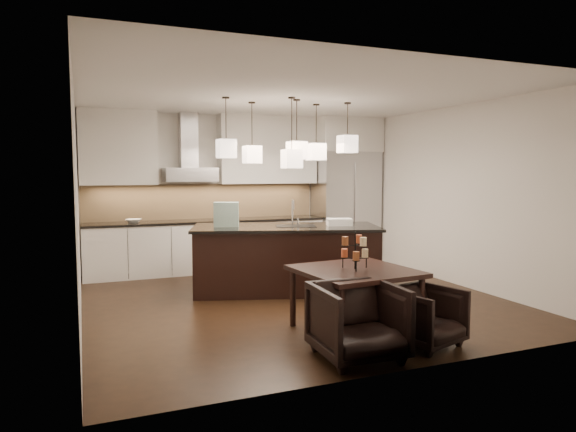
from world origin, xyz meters
name	(u,v)px	position (x,y,z in m)	size (l,w,h in m)	color
floor	(293,300)	(0.00, 0.00, -0.01)	(5.50, 5.50, 0.02)	black
ceiling	(294,95)	(0.00, 0.00, 2.81)	(5.50, 5.50, 0.02)	white
wall_back	(237,192)	(0.00, 2.76, 1.40)	(5.50, 0.02, 2.80)	silver
wall_front	(415,215)	(0.00, -2.76, 1.40)	(5.50, 0.02, 2.80)	silver
wall_left	(76,204)	(-2.76, 0.00, 1.40)	(0.02, 5.50, 2.80)	silver
wall_right	(455,195)	(2.76, 0.00, 1.40)	(0.02, 5.50, 2.80)	silver
refrigerator	(345,207)	(2.10, 2.38, 1.07)	(1.20, 0.72, 2.15)	#B7B7BA
fridge_panel	(346,135)	(2.10, 2.38, 2.47)	(1.26, 0.72, 0.65)	silver
lower_cabinets	(209,247)	(-0.62, 2.43, 0.44)	(4.21, 0.62, 0.88)	silver
countertop	(208,221)	(-0.62, 2.43, 0.90)	(4.21, 0.66, 0.04)	black
backsplash	(204,201)	(-0.62, 2.73, 1.24)	(4.21, 0.02, 0.63)	tan
upper_cab_left	(118,147)	(-2.10, 2.57, 2.17)	(1.25, 0.35, 1.25)	silver
upper_cab_right	(268,150)	(0.55, 2.57, 2.17)	(1.86, 0.35, 1.25)	silver
hood_canopy	(190,175)	(-0.93, 2.48, 1.72)	(0.90, 0.52, 0.24)	#B7B7BA
hood_chimney	(188,140)	(-0.93, 2.59, 2.32)	(0.30, 0.28, 0.96)	#B7B7BA
fruit_bowl	(133,221)	(-1.91, 2.38, 0.95)	(0.26, 0.26, 0.06)	silver
island_body	(286,260)	(0.09, 0.52, 0.46)	(2.64, 1.06, 0.93)	black
island_top	(286,227)	(0.09, 0.52, 0.95)	(2.72, 1.14, 0.04)	black
faucet	(292,212)	(0.23, 0.59, 1.17)	(0.11, 0.25, 0.40)	silver
tote_bag	(226,214)	(-0.74, 0.77, 1.15)	(0.36, 0.19, 0.36)	#245940
food_container	(339,222)	(0.86, 0.28, 1.02)	(0.36, 0.25, 0.11)	silver
dining_table	(355,300)	(0.07, -1.59, 0.35)	(1.18, 1.18, 0.71)	black
candelabra	(355,250)	(0.07, -1.59, 0.91)	(0.34, 0.34, 0.41)	black
candle_a	(365,253)	(0.21, -1.58, 0.87)	(0.07, 0.07, 0.09)	beige
candle_b	(344,253)	(0.00, -1.48, 0.87)	(0.07, 0.07, 0.09)	#C9522B
candle_c	(356,256)	(0.02, -1.71, 0.87)	(0.07, 0.07, 0.09)	brown
candle_d	(359,239)	(0.17, -1.50, 1.02)	(0.07, 0.07, 0.09)	#C9522B
candle_e	(345,241)	(-0.05, -1.58, 1.02)	(0.07, 0.07, 0.09)	brown
candle_f	(363,242)	(0.10, -1.71, 1.02)	(0.07, 0.07, 0.09)	beige
armchair_left	(358,321)	(-0.31, -2.33, 0.36)	(0.78, 0.80, 0.73)	black
armchair_right	(425,316)	(0.52, -2.26, 0.30)	(0.64, 0.66, 0.60)	black
pendant_a	(226,149)	(-0.81, 0.48, 2.09)	(0.24, 0.24, 0.26)	beige
pendant_b	(252,155)	(-0.32, 0.83, 2.03)	(0.24, 0.24, 0.26)	beige
pendant_c	(297,150)	(0.19, 0.33, 2.08)	(0.24, 0.24, 0.26)	beige
pendant_d	(316,152)	(0.66, 0.69, 2.08)	(0.24, 0.24, 0.26)	beige
pendant_e	(347,144)	(1.02, 0.36, 2.19)	(0.24, 0.24, 0.26)	beige
pendant_f	(292,159)	(0.04, 0.15, 1.95)	(0.24, 0.24, 0.26)	beige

